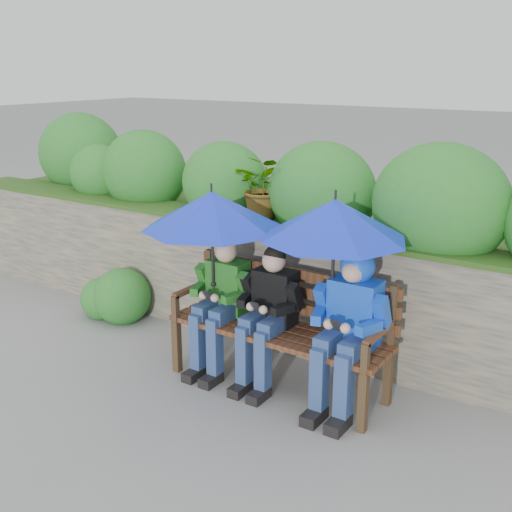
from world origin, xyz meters
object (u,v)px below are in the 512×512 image
Objects in this scene: boy_left at (221,298)px; boy_right at (349,318)px; umbrella_left at (212,210)px; park_bench at (283,321)px; boy_middle at (268,309)px; umbrella_right at (335,219)px.

boy_left is 1.06m from boy_right.
park_bench is at bearing 7.85° from umbrella_left.
boy_middle is (0.42, 0.00, -0.00)m from boy_left.
boy_left is at bearing -177.41° from umbrella_right.
park_bench is 1.48× the size of boy_right.
umbrella_left is at bearing -172.61° from boy_left.
umbrella_right is at bearing -4.16° from park_bench.
umbrella_right is (0.40, -0.03, 0.81)m from park_bench.
umbrella_left is (-0.48, -0.01, 0.67)m from boy_middle.
umbrella_left is at bearing -179.29° from boy_right.
boy_right is 0.66m from umbrella_right.
umbrella_right reaches higher than park_bench.
umbrella_left is (-0.57, -0.08, 0.76)m from park_bench.
park_bench is 0.95m from umbrella_left.
umbrella_right reaches higher than boy_middle.
park_bench is 1.68× the size of umbrella_right.
boy_left reaches higher than park_bench.
boy_right is (0.63, 0.01, 0.07)m from boy_middle.
boy_right is 1.27m from umbrella_left.
boy_middle is 1.01× the size of umbrella_left.
boy_right is at bearing -13.29° from umbrella_right.
boy_middle is 1.06× the size of umbrella_right.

